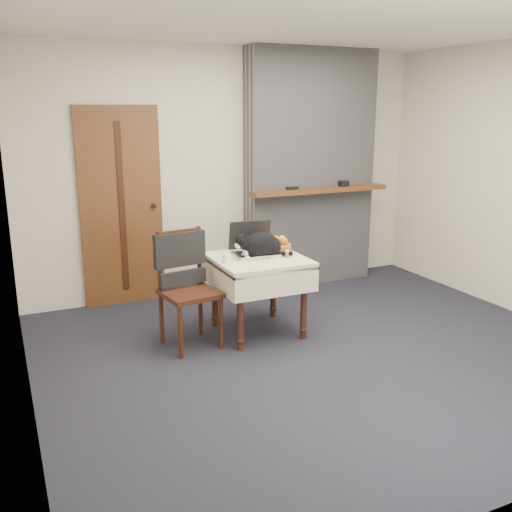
{
  "coord_description": "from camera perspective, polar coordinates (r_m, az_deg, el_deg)",
  "views": [
    {
      "loc": [
        -2.33,
        -3.74,
        1.97
      ],
      "look_at": [
        -0.34,
        0.6,
        0.73
      ],
      "focal_mm": 40.0,
      "sensor_mm": 36.0,
      "label": 1
    }
  ],
  "objects": [
    {
      "name": "door",
      "position": [
        5.9,
        -13.32,
        4.75
      ],
      "size": [
        0.82,
        0.1,
        2.0
      ],
      "color": "brown",
      "rests_on": "ground"
    },
    {
      "name": "fruit_basket",
      "position": [
        5.19,
        2.19,
        1.06
      ],
      "size": [
        0.25,
        0.25,
        0.14
      ],
      "color": "#99653D",
      "rests_on": "side_table"
    },
    {
      "name": "cream_jar",
      "position": [
        4.82,
        -2.96,
        -0.24
      ],
      "size": [
        0.07,
        0.07,
        0.08
      ],
      "primitive_type": "cylinder",
      "color": "white",
      "rests_on": "side_table"
    },
    {
      "name": "room_shell",
      "position": [
        4.81,
        4.45,
        12.09
      ],
      "size": [
        4.52,
        4.01,
        2.61
      ],
      "color": "beige",
      "rests_on": "ground"
    },
    {
      "name": "cat",
      "position": [
        4.98,
        0.51,
        1.11
      ],
      "size": [
        0.52,
        0.22,
        0.25
      ],
      "rotation": [
        0.0,
        0.0,
        0.06
      ],
      "color": "black",
      "rests_on": "side_table"
    },
    {
      "name": "pill_bottle",
      "position": [
        4.97,
        3.11,
        0.21
      ],
      "size": [
        0.03,
        0.03,
        0.07
      ],
      "color": "#B34F16",
      "rests_on": "side_table"
    },
    {
      "name": "chimney",
      "position": [
        6.49,
        5.42,
        8.58
      ],
      "size": [
        1.62,
        0.48,
        2.6
      ],
      "color": "gray",
      "rests_on": "ground"
    },
    {
      "name": "ground",
      "position": [
        4.82,
        6.73,
        -9.61
      ],
      "size": [
        4.5,
        4.5,
        0.0
      ],
      "primitive_type": "plane",
      "color": "black",
      "rests_on": "ground"
    },
    {
      "name": "laptop",
      "position": [
        5.1,
        -0.28,
        1.01
      ],
      "size": [
        0.41,
        0.36,
        0.29
      ],
      "rotation": [
        0.0,
        0.0,
        -0.08
      ],
      "color": "#B7B7BC",
      "rests_on": "side_table"
    },
    {
      "name": "side_table",
      "position": [
        5.03,
        0.21,
        -1.37
      ],
      "size": [
        0.78,
        0.78,
        0.7
      ],
      "color": "#34170E",
      "rests_on": "ground"
    },
    {
      "name": "desk_clutter",
      "position": [
        5.1,
        1.29,
        0.23
      ],
      "size": [
        0.12,
        0.1,
        0.01
      ],
      "primitive_type": "cube",
      "rotation": [
        0.0,
        0.0,
        0.64
      ],
      "color": "black",
      "rests_on": "side_table"
    },
    {
      "name": "chair",
      "position": [
        4.84,
        -7.18,
        -1.59
      ],
      "size": [
        0.5,
        0.49,
        0.99
      ],
      "rotation": [
        0.0,
        0.0,
        0.14
      ],
      "color": "#34170E",
      "rests_on": "ground"
    }
  ]
}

